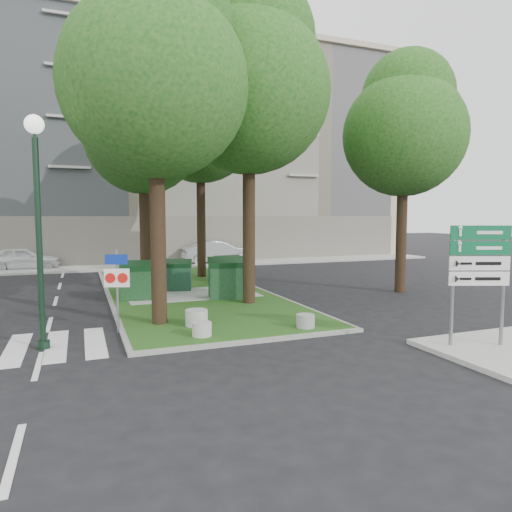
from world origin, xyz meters
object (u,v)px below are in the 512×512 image
dumpster_d (230,269)px  bollard_right (306,321)px  tree_median_near_left (158,67)px  car_white (23,258)px  tree_median_near_right (250,77)px  car_silver (218,252)px  bollard_mid (197,318)px  tree_median_far (201,113)px  tree_street_right (405,124)px  traffic_sign_pole (117,279)px  dumpster_b (175,275)px  litter_bin (220,270)px  dumpster_c (230,278)px  dumpster_a (141,281)px  directional_sign (479,266)px  street_lamp (38,204)px  bollard_left (202,329)px

dumpster_d → bollard_right: size_ratio=2.83×
tree_median_near_left → car_white: tree_median_near_left is taller
tree_median_near_right → car_silver: size_ratio=2.41×
bollard_right → bollard_mid: bollard_mid is taller
car_white → tree_median_far: bearing=-131.7°
tree_street_right → traffic_sign_pole: bearing=-166.8°
tree_street_right → dumpster_d: 9.93m
dumpster_b → car_silver: 11.59m
traffic_sign_pole → car_silver: (7.72, 16.44, -0.69)m
bollard_right → car_silver: (2.86, 18.24, 0.48)m
dumpster_b → car_white: car_white is taller
tree_median_far → litter_bin: (0.65, -0.91, -7.82)m
dumpster_c → litter_bin: bearing=88.2°
bollard_right → dumpster_a: bearing=120.8°
dumpster_a → car_white: (-5.26, 12.83, -0.10)m
litter_bin → traffic_sign_pole: traffic_sign_pole is taller
directional_sign → tree_median_near_right: bearing=134.5°
tree_median_far → traffic_sign_pole: bearing=-116.9°
traffic_sign_pole → directional_sign: directional_sign is taller
street_lamp → car_white: (-2.27, 18.17, -2.79)m
street_lamp → directional_sign: size_ratio=1.94×
tree_median_far → dumpster_b: tree_median_far is taller
tree_median_far → bollard_mid: tree_median_far is taller
dumpster_c → street_lamp: street_lamp is taller
dumpster_c → car_white: (-8.46, 13.72, -0.15)m
dumpster_d → directional_sign: size_ratio=0.50×
dumpster_a → dumpster_d: (4.49, 3.09, -0.09)m
bollard_mid → street_lamp: 5.04m
dumpster_a → dumpster_b: size_ratio=1.04×
tree_street_right → dumpster_b: 11.41m
tree_median_near_right → dumpster_a: (-3.58, 2.11, -7.19)m
tree_median_near_left → car_silver: (6.46, 16.18, -6.53)m
dumpster_c → car_silver: 13.38m
tree_median_near_right → bollard_left: (-2.81, -3.90, -7.69)m
tree_median_near_left → car_silver: tree_median_near_left is taller
dumpster_d → bollard_mid: size_ratio=2.29×
dumpster_d → car_white: 13.79m
car_white → bollard_left: bearing=-164.5°
dumpster_b → dumpster_d: 3.26m
directional_sign → car_silver: (-0.14, 21.25, -1.24)m
litter_bin → street_lamp: (-7.42, -9.82, 2.99)m
bollard_mid → tree_median_near_left: bearing=138.3°
tree_street_right → car_silver: tree_street_right is taller
tree_median_near_left → dumpster_a: 7.71m
dumpster_d → car_white: car_white is taller
tree_median_far → dumpster_c: 9.78m
dumpster_d → directional_sign: (2.20, -12.27, 1.32)m
dumpster_d → bollard_left: (-3.72, -9.09, -0.41)m
tree_median_near_right → directional_sign: size_ratio=4.01×
dumpster_c → bollard_right: size_ratio=3.58×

